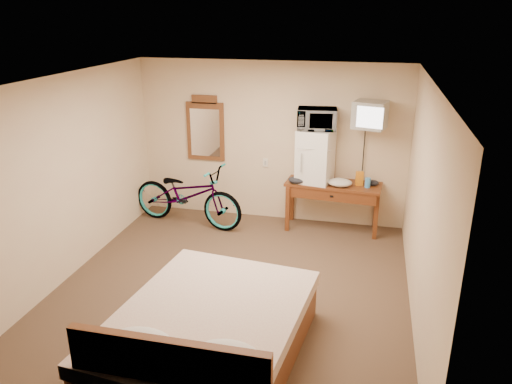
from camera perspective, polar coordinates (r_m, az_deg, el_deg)
room at (r=5.68m, az=-2.93°, el=0.00°), size 4.60×4.64×2.50m
desk at (r=7.59m, az=8.78°, el=0.11°), size 1.45×0.65×0.75m
mini_fridge at (r=7.50m, az=6.79°, el=4.12°), size 0.57×0.55×0.80m
microwave at (r=7.37m, az=6.97°, el=8.29°), size 0.60×0.44×0.31m
snack_bag at (r=7.53m, az=11.74°, el=1.52°), size 0.12×0.09×0.21m
blue_cup at (r=7.47m, az=12.64°, el=1.05°), size 0.08×0.08×0.14m
cloth_cream at (r=7.45m, az=9.55°, el=1.08°), size 0.36×0.28×0.11m
cloth_dark_a at (r=7.50m, az=4.72°, el=1.38°), size 0.27×0.20×0.10m
cloth_dark_b at (r=7.59m, az=13.23°, el=1.04°), size 0.17×0.14×0.08m
crt_television at (r=7.28m, az=12.90°, el=8.59°), size 0.52×0.61×0.39m
wall_mirror at (r=8.03m, az=-5.81°, el=7.17°), size 0.61×0.04×1.04m
bicycle at (r=7.84m, az=-7.84°, el=-0.30°), size 1.95×0.97×0.98m
bed at (r=4.94m, az=-5.64°, el=-16.08°), size 1.89×2.36×0.90m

